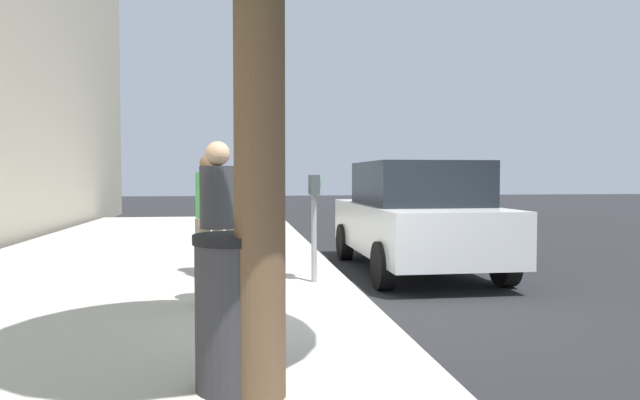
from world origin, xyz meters
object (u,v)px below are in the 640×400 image
object	(u,v)px
traffic_signal	(259,142)
trash_bin	(238,311)
pedestrian_at_meter	(247,203)
pedestrian_bystander	(218,209)
parking_officer	(209,205)
parked_sedan_near	(415,216)
parking_meter	(314,205)

from	to	relation	value
traffic_signal	trash_bin	world-z (taller)	traffic_signal
trash_bin	traffic_signal	bearing A→B (deg)	-2.64
pedestrian_at_meter	pedestrian_bystander	distance (m)	1.12
pedestrian_bystander	traffic_signal	world-z (taller)	traffic_signal
pedestrian_bystander	parking_officer	size ratio (longest dim) A/B	1.04
parking_officer	parked_sedan_near	xyz separation A→B (m)	(0.75, -3.23, -0.25)
pedestrian_at_meter	trash_bin	size ratio (longest dim) A/B	1.77
pedestrian_bystander	trash_bin	distance (m)	2.47
pedestrian_bystander	parking_officer	xyz separation A→B (m)	(1.98, 0.19, -0.05)
parking_officer	trash_bin	size ratio (longest dim) A/B	1.68
pedestrian_bystander	parked_sedan_near	bearing A→B (deg)	-13.03
trash_bin	parked_sedan_near	bearing A→B (deg)	-28.80
traffic_signal	parking_meter	bearing A→B (deg)	-177.92
pedestrian_at_meter	trash_bin	world-z (taller)	pedestrian_at_meter
pedestrian_at_meter	parked_sedan_near	bearing A→B (deg)	5.50
parking_meter	parked_sedan_near	world-z (taller)	parked_sedan_near
parked_sedan_near	traffic_signal	bearing A→B (deg)	14.61
pedestrian_bystander	parking_officer	bearing A→B (deg)	40.58
pedestrian_bystander	traffic_signal	bearing A→B (deg)	30.69
parked_sedan_near	traffic_signal	world-z (taller)	traffic_signal
parking_meter	traffic_signal	size ratio (longest dim) A/B	0.39
pedestrian_at_meter	traffic_signal	world-z (taller)	traffic_signal
parking_meter	parking_officer	bearing A→B (deg)	62.32
parked_sedan_near	parking_meter	bearing A→B (deg)	128.79
parked_sedan_near	trash_bin	world-z (taller)	parked_sedan_near
pedestrian_bystander	parking_officer	world-z (taller)	pedestrian_bystander
parking_officer	parked_sedan_near	distance (m)	3.32
pedestrian_at_meter	parking_officer	world-z (taller)	pedestrian_at_meter
parking_meter	traffic_signal	distance (m)	10.00
parking_meter	trash_bin	distance (m)	3.82
parking_meter	trash_bin	bearing A→B (deg)	164.92
parking_meter	trash_bin	size ratio (longest dim) A/B	1.40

